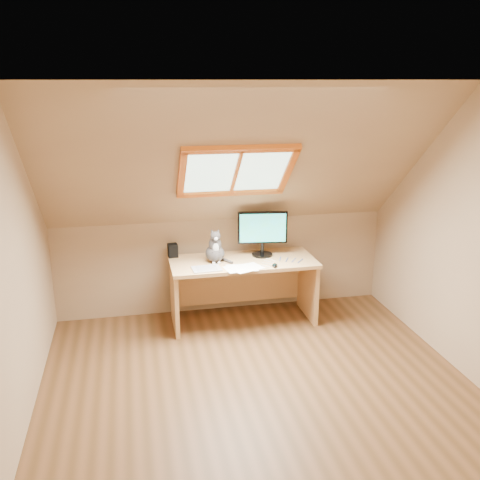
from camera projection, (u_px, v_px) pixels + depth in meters
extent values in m
plane|color=brown|center=(262.00, 396.00, 4.23)|extent=(3.50, 3.50, 0.00)
cube|color=tan|center=(368.00, 378.00, 2.24)|extent=(3.50, 0.02, 2.40)
cube|color=tan|center=(9.00, 269.00, 3.54)|extent=(0.02, 3.50, 2.40)
cube|color=tan|center=(479.00, 238.00, 4.23)|extent=(0.02, 3.50, 2.40)
cube|color=tan|center=(223.00, 265.00, 5.72)|extent=(3.50, 0.02, 1.00)
cube|color=silver|center=(304.00, 80.00, 2.81)|extent=(3.50, 1.95, 0.02)
cube|color=tan|center=(237.00, 163.00, 4.65)|extent=(3.50, 1.56, 1.41)
cube|color=#B2E0CC|center=(236.00, 170.00, 4.75)|extent=(0.90, 0.53, 0.48)
cube|color=#C84B12|center=(236.00, 170.00, 4.75)|extent=(1.02, 0.64, 0.59)
cube|color=tan|center=(243.00, 262.00, 5.36)|extent=(1.46, 0.64, 0.04)
cube|color=tan|center=(174.00, 298.00, 5.32)|extent=(0.04, 0.57, 0.63)
cube|color=tan|center=(308.00, 287.00, 5.60)|extent=(0.04, 0.57, 0.63)
cube|color=tan|center=(237.00, 282.00, 5.73)|extent=(1.36, 0.03, 0.44)
cylinder|color=black|center=(262.00, 255.00, 5.49)|extent=(0.21, 0.21, 0.02)
cylinder|color=black|center=(262.00, 248.00, 5.48)|extent=(0.03, 0.03, 0.12)
cube|color=black|center=(263.00, 227.00, 5.41)|extent=(0.51, 0.10, 0.33)
cube|color=#1A84B3|center=(263.00, 228.00, 5.39)|extent=(0.46, 0.07, 0.29)
ellipsoid|color=#47413F|center=(215.00, 253.00, 5.30)|extent=(0.19, 0.23, 0.16)
ellipsoid|color=#47413F|center=(215.00, 245.00, 5.26)|extent=(0.13, 0.13, 0.18)
ellipsoid|color=silver|center=(216.00, 248.00, 5.22)|extent=(0.06, 0.04, 0.10)
ellipsoid|color=#47413F|center=(215.00, 236.00, 5.20)|extent=(0.10, 0.09, 0.09)
sphere|color=silver|center=(216.00, 239.00, 5.16)|extent=(0.04, 0.04, 0.04)
cone|color=#47413F|center=(212.00, 231.00, 5.20)|extent=(0.05, 0.05, 0.06)
cone|color=#47413F|center=(218.00, 231.00, 5.21)|extent=(0.05, 0.05, 0.06)
cube|color=black|center=(173.00, 250.00, 5.44)|extent=(0.10, 0.10, 0.14)
cube|color=#B2B2B7|center=(207.00, 269.00, 5.10)|extent=(0.28, 0.21, 0.01)
ellipsoid|color=black|center=(275.00, 265.00, 5.16)|extent=(0.08, 0.11, 0.03)
cube|color=white|center=(239.00, 269.00, 5.09)|extent=(0.33, 0.27, 0.00)
cube|color=white|center=(239.00, 269.00, 5.09)|extent=(0.32, 0.24, 0.00)
cube|color=white|center=(239.00, 269.00, 5.09)|extent=(0.35, 0.30, 0.00)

